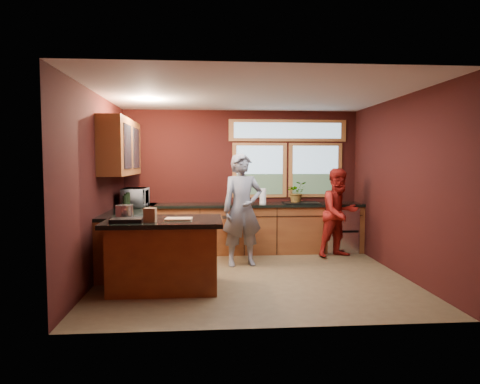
{
  "coord_description": "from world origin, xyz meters",
  "views": [
    {
      "loc": [
        -0.67,
        -6.27,
        1.72
      ],
      "look_at": [
        -0.15,
        0.4,
        1.24
      ],
      "focal_mm": 32.0,
      "sensor_mm": 36.0,
      "label": 1
    }
  ],
  "objects": [
    {
      "name": "microwave",
      "position": [
        -1.92,
        1.28,
        1.09
      ],
      "size": [
        0.41,
        0.6,
        0.33
      ],
      "primitive_type": "imported",
      "rotation": [
        0.0,
        0.0,
        1.55
      ],
      "color": "#999999",
      "rests_on": "left_counter"
    },
    {
      "name": "person_grey",
      "position": [
        -0.09,
        0.71,
        0.93
      ],
      "size": [
        0.75,
        0.56,
        1.85
      ],
      "primitive_type": "imported",
      "rotation": [
        0.0,
        0.0,
        0.19
      ],
      "color": "slate",
      "rests_on": "floor"
    },
    {
      "name": "paper_bag",
      "position": [
        -1.4,
        -0.75,
        1.03
      ],
      "size": [
        0.16,
        0.14,
        0.18
      ],
      "primitive_type": "cube",
      "rotation": [
        0.0,
        0.0,
        -0.12
      ],
      "color": "brown",
      "rests_on": "island"
    },
    {
      "name": "cutting_board",
      "position": [
        -1.05,
        -0.55,
        0.95
      ],
      "size": [
        0.37,
        0.27,
        0.02
      ],
      "primitive_type": "cube",
      "rotation": [
        0.0,
        0.0,
        -0.07
      ],
      "color": "tan",
      "rests_on": "island"
    },
    {
      "name": "stock_pot",
      "position": [
        -1.8,
        -0.35,
        1.03
      ],
      "size": [
        0.24,
        0.24,
        0.18
      ],
      "primitive_type": "cylinder",
      "color": "#ADADB2",
      "rests_on": "island"
    },
    {
      "name": "island",
      "position": [
        -1.25,
        -0.5,
        0.48
      ],
      "size": [
        1.55,
        1.05,
        0.95
      ],
      "color": "#5B2915",
      "rests_on": "floor"
    },
    {
      "name": "black_tray",
      "position": [
        -1.7,
        -0.75,
        0.97
      ],
      "size": [
        0.42,
        0.3,
        0.05
      ],
      "primitive_type": "cube",
      "rotation": [
        0.0,
        0.0,
        0.06
      ],
      "color": "black",
      "rests_on": "island"
    },
    {
      "name": "paper_towel",
      "position": [
        0.38,
        1.7,
        1.07
      ],
      "size": [
        0.12,
        0.12,
        0.28
      ],
      "primitive_type": "cylinder",
      "color": "white",
      "rests_on": "back_counter"
    },
    {
      "name": "back_counter",
      "position": [
        0.2,
        1.7,
        0.46
      ],
      "size": [
        4.5,
        0.64,
        0.93
      ],
      "color": "#5B2915",
      "rests_on": "floor"
    },
    {
      "name": "room_shell",
      "position": [
        -0.6,
        0.32,
        1.8
      ],
      "size": [
        4.52,
        4.02,
        2.71
      ],
      "color": "black",
      "rests_on": "ground"
    },
    {
      "name": "person_red",
      "position": [
        1.7,
        1.2,
        0.8
      ],
      "size": [
        0.94,
        0.84,
        1.6
      ],
      "primitive_type": "imported",
      "rotation": [
        0.0,
        0.0,
        0.36
      ],
      "color": "maroon",
      "rests_on": "floor"
    },
    {
      "name": "left_counter",
      "position": [
        -1.95,
        0.85,
        0.47
      ],
      "size": [
        0.64,
        2.3,
        0.93
      ],
      "color": "#5B2915",
      "rests_on": "floor"
    },
    {
      "name": "floor",
      "position": [
        0.0,
        0.0,
        0.0
      ],
      "size": [
        4.5,
        4.5,
        0.0
      ],
      "primitive_type": "plane",
      "color": "brown",
      "rests_on": "ground"
    },
    {
      "name": "potted_plant",
      "position": [
        1.03,
        1.75,
        1.13
      ],
      "size": [
        0.37,
        0.32,
        0.41
      ],
      "primitive_type": "imported",
      "color": "#999999",
      "rests_on": "back_counter"
    }
  ]
}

